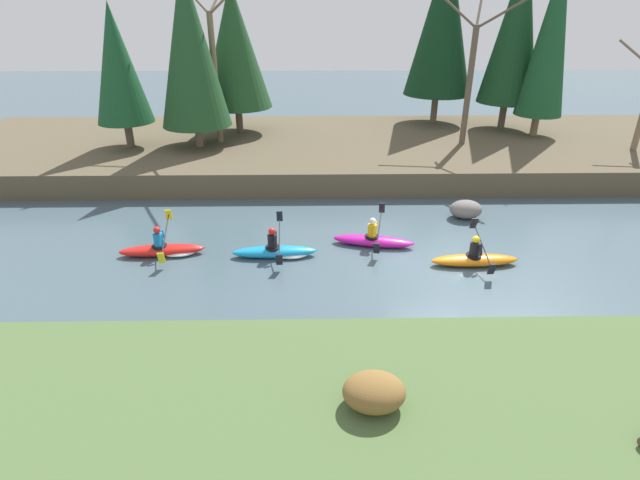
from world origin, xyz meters
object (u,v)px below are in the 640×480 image
object	(u,v)px
kayaker_middle	(374,240)
kayaker_far_back	(165,249)
kayaker_trailing	(278,251)
boulder_midstream	(466,209)
kayaker_lead	(475,259)

from	to	relation	value
kayaker_middle	kayaker_far_back	bearing A→B (deg)	-163.99
kayaker_trailing	kayaker_far_back	world-z (taller)	same
kayaker_middle	boulder_midstream	distance (m)	4.38
kayaker_lead	boulder_midstream	world-z (taller)	kayaker_lead
kayaker_trailing	kayaker_far_back	xyz separation A→B (m)	(-3.66, 0.18, 0.00)
kayaker_lead	boulder_midstream	size ratio (longest dim) A/B	2.29
kayaker_middle	kayaker_trailing	xyz separation A→B (m)	(-3.18, -0.72, -0.02)
kayaker_trailing	boulder_midstream	xyz separation A→B (m)	(6.91, 3.00, 0.14)
kayaker_lead	boulder_midstream	xyz separation A→B (m)	(0.72, 3.69, 0.12)
kayaker_trailing	boulder_midstream	world-z (taller)	kayaker_trailing
kayaker_middle	boulder_midstream	world-z (taller)	kayaker_middle
kayaker_middle	kayaker_far_back	size ratio (longest dim) A/B	1.00
kayaker_lead	kayaker_trailing	xyz separation A→B (m)	(-6.18, 0.68, -0.02)
kayaker_lead	kayaker_far_back	bearing A→B (deg)	173.47
kayaker_far_back	kayaker_middle	bearing A→B (deg)	-0.78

